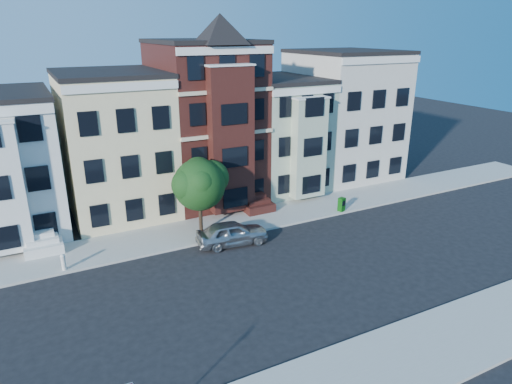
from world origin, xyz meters
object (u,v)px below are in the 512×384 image
parked_car (232,233)px  fire_hydrant (64,264)px  street_tree (199,188)px  newspaper_box (342,204)px

parked_car → fire_hydrant: size_ratio=5.89×
parked_car → fire_hydrant: 9.98m
street_tree → parked_car: street_tree is taller
street_tree → newspaper_box: bearing=-6.6°
newspaper_box → fire_hydrant: 19.39m
parked_car → fire_hydrant: bearing=90.1°
street_tree → fire_hydrant: bearing=-171.7°
parked_car → newspaper_box: (9.47, 1.12, -0.12)m
newspaper_box → fire_hydrant: bearing=163.0°
fire_hydrant → newspaper_box: bearing=0.1°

